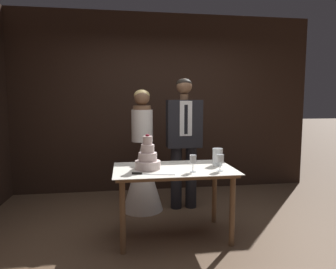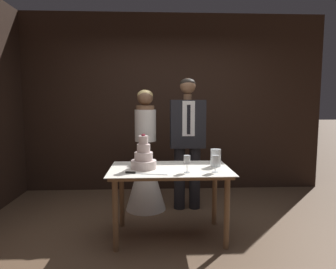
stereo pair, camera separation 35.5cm
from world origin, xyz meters
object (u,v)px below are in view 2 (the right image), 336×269
object	(u,v)px
wine_glass_middle	(187,160)
bride	(146,166)
cake_table	(170,177)
hurricane_candle	(216,158)
tiered_cake	(144,158)
groom	(187,136)
cake_knife	(138,173)
wine_glass_near	(215,160)

from	to	relation	value
wine_glass_middle	bride	bearing A→B (deg)	112.77
cake_table	bride	world-z (taller)	bride
hurricane_candle	wine_glass_middle	bearing A→B (deg)	-141.18
tiered_cake	hurricane_candle	distance (m)	0.79
cake_table	groom	size ratio (longest dim) A/B	0.72
bride	tiered_cake	bearing A→B (deg)	-89.83
cake_table	wine_glass_middle	distance (m)	0.34
cake_knife	groom	xyz separation A→B (m)	(0.60, 1.08, 0.24)
bride	groom	bearing A→B (deg)	-0.06
tiered_cake	groom	distance (m)	1.02
wine_glass_near	groom	size ratio (longest dim) A/B	0.10
bride	cake_knife	bearing A→B (deg)	-92.35
groom	tiered_cake	bearing A→B (deg)	-123.31
wine_glass_near	groom	world-z (taller)	groom
wine_glass_middle	hurricane_candle	world-z (taller)	hurricane_candle
cake_knife	hurricane_candle	distance (m)	0.89
bride	groom	distance (m)	0.69
cake_table	cake_knife	size ratio (longest dim) A/B	3.07
cake_knife	wine_glass_middle	xyz separation A→B (m)	(0.48, 0.03, 0.12)
tiered_cake	wine_glass_middle	distance (m)	0.48
cake_knife	wine_glass_near	xyz separation A→B (m)	(0.77, 0.03, 0.11)
wine_glass_near	wine_glass_middle	distance (m)	0.28
tiered_cake	wine_glass_near	distance (m)	0.75
cake_table	groom	world-z (taller)	groom
hurricane_candle	bride	xyz separation A→B (m)	(-0.78, 0.77, -0.25)
cake_table	cake_knife	distance (m)	0.41
cake_knife	wine_glass_near	bearing A→B (deg)	14.54
tiered_cake	bride	xyz separation A→B (m)	(-0.00, 0.85, -0.27)
cake_table	bride	bearing A→B (deg)	108.26
tiered_cake	wine_glass_near	world-z (taller)	tiered_cake
cake_table	wine_glass_near	world-z (taller)	wine_glass_near
cake_knife	tiered_cake	bearing A→B (deg)	90.62
cake_table	bride	size ratio (longest dim) A/B	0.79
cake_knife	wine_glass_near	size ratio (longest dim) A/B	2.42
hurricane_candle	groom	world-z (taller)	groom
cake_knife	wine_glass_middle	distance (m)	0.50
wine_glass_near	groom	bearing A→B (deg)	98.81
wine_glass_near	wine_glass_middle	world-z (taller)	wine_glass_middle
bride	cake_table	bearing A→B (deg)	-71.74
wine_glass_near	bride	world-z (taller)	bride
tiered_cake	wine_glass_near	bearing A→B (deg)	-15.35
cake_knife	wine_glass_middle	bearing A→B (deg)	15.84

